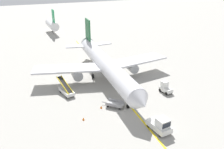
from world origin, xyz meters
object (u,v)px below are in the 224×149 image
(safety_cone_nose_right, at_px, (83,119))
(safety_cone_wingtip_left, at_px, (101,107))
(baggage_tug_near_wing, at_px, (165,88))
(baggage_cart_loaded, at_px, (115,104))
(pushback_tug, at_px, (160,125))
(belt_loader_forward_hold, at_px, (66,90))
(safety_cone_nose_left, at_px, (140,63))
(ground_crew_marshaller, at_px, (131,87))
(airliner, at_px, (105,64))

(safety_cone_nose_right, height_order, safety_cone_wingtip_left, same)
(baggage_tug_near_wing, relative_size, baggage_cart_loaded, 0.79)
(pushback_tug, height_order, safety_cone_wingtip_left, pushback_tug)
(belt_loader_forward_hold, relative_size, safety_cone_wingtip_left, 11.71)
(safety_cone_nose_left, distance_m, safety_cone_nose_right, 26.45)
(baggage_tug_near_wing, xyz_separation_m, belt_loader_forward_hold, (-16.72, 6.62, -0.15))
(ground_crew_marshaller, height_order, safety_cone_nose_left, ground_crew_marshaller)
(ground_crew_marshaller, height_order, safety_cone_wingtip_left, ground_crew_marshaller)
(pushback_tug, distance_m, safety_cone_nose_right, 11.26)
(airliner, xyz_separation_m, ground_crew_marshaller, (2.33, -6.99, -2.51))
(ground_crew_marshaller, relative_size, safety_cone_wingtip_left, 3.86)
(safety_cone_nose_left, bearing_deg, baggage_tug_near_wing, -102.17)
(airliner, xyz_separation_m, safety_cone_nose_right, (-8.65, -12.45, -3.20))
(safety_cone_nose_left, height_order, safety_cone_nose_right, same)
(pushback_tug, relative_size, safety_cone_wingtip_left, 8.55)
(pushback_tug, distance_m, safety_cone_wingtip_left, 10.45)
(baggage_tug_near_wing, bearing_deg, safety_cone_nose_left, 77.83)
(ground_crew_marshaller, bearing_deg, safety_cone_nose_left, 54.28)
(safety_cone_nose_right, xyz_separation_m, safety_cone_wingtip_left, (3.69, 2.14, 0.00))
(airliner, bearing_deg, safety_cone_nose_left, 25.05)
(belt_loader_forward_hold, bearing_deg, safety_cone_nose_right, -88.68)
(airliner, bearing_deg, belt_loader_forward_hold, -160.57)
(baggage_tug_near_wing, height_order, baggage_cart_loaded, baggage_tug_near_wing)
(baggage_tug_near_wing, height_order, ground_crew_marshaller, baggage_tug_near_wing)
(pushback_tug, bearing_deg, safety_cone_nose_right, 142.03)
(pushback_tug, xyz_separation_m, ground_crew_marshaller, (2.12, 12.37, -0.08))
(baggage_cart_loaded, relative_size, safety_cone_nose_left, 7.37)
(airliner, height_order, belt_loader_forward_hold, airliner)
(ground_crew_marshaller, xyz_separation_m, safety_cone_nose_left, (8.75, 12.16, -0.69))
(safety_cone_nose_left, relative_size, safety_cone_wingtip_left, 1.00)
(safety_cone_nose_right, bearing_deg, safety_cone_nose_left, 41.78)
(safety_cone_wingtip_left, bearing_deg, safety_cone_nose_right, -149.86)
(ground_crew_marshaller, xyz_separation_m, safety_cone_nose_right, (-10.98, -5.46, -0.69))
(airliner, relative_size, safety_cone_nose_left, 80.32)
(ground_crew_marshaller, distance_m, safety_cone_nose_left, 15.00)
(baggage_tug_near_wing, xyz_separation_m, baggage_cart_loaded, (-10.58, -1.03, -0.46))
(safety_cone_nose_right, bearing_deg, pushback_tug, -37.97)
(baggage_tug_near_wing, relative_size, safety_cone_wingtip_left, 5.85)
(airliner, height_order, baggage_cart_loaded, airliner)
(airliner, bearing_deg, safety_cone_wingtip_left, -115.69)
(pushback_tug, xyz_separation_m, safety_cone_nose_left, (10.87, 24.53, -0.77))
(belt_loader_forward_hold, height_order, safety_cone_nose_right, belt_loader_forward_hold)
(airliner, bearing_deg, baggage_tug_near_wing, -51.15)
(pushback_tug, relative_size, ground_crew_marshaller, 2.21)
(baggage_cart_loaded, distance_m, safety_cone_nose_right, 6.16)
(airliner, height_order, safety_cone_nose_right, airliner)
(safety_cone_nose_right, distance_m, safety_cone_wingtip_left, 4.27)
(belt_loader_forward_hold, xyz_separation_m, ground_crew_marshaller, (11.19, -3.86, 0.13))
(baggage_cart_loaded, relative_size, safety_cone_nose_right, 7.37)
(safety_cone_wingtip_left, bearing_deg, safety_cone_nose_left, 44.00)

